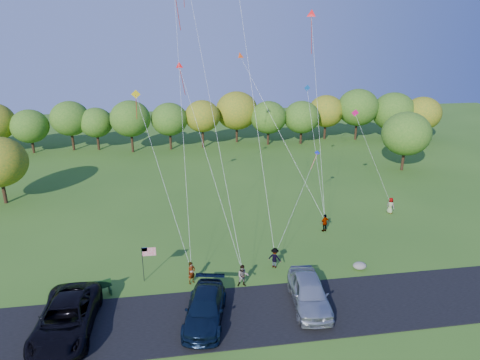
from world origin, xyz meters
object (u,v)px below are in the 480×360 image
object	(u,v)px
flyer_d	(325,223)
park_bench	(97,288)
minivan_dark	(66,319)
flyer_a	(191,273)
flyer_c	(275,258)
trash_barrel	(91,289)
minivan_navy	(205,309)
flyer_b	(243,276)
flyer_e	(390,206)
minivan_silver	(309,292)

from	to	relation	value
flyer_d	park_bench	bearing A→B (deg)	2.27
minivan_dark	flyer_a	xyz separation A→B (m)	(7.46, 4.18, -0.18)
flyer_c	trash_barrel	bearing A→B (deg)	40.82
trash_barrel	minivan_navy	bearing A→B (deg)	-28.05
minivan_navy	flyer_b	world-z (taller)	minivan_navy
flyer_a	flyer_b	distance (m)	3.61
flyer_a	trash_barrel	world-z (taller)	flyer_a
park_bench	trash_barrel	xyz separation A→B (m)	(-0.40, 0.21, -0.17)
flyer_a	park_bench	size ratio (longest dim) A/B	0.86
flyer_d	park_bench	distance (m)	19.65
flyer_e	trash_barrel	distance (m)	28.12
flyer_b	flyer_d	bearing A→B (deg)	44.41
flyer_c	park_bench	distance (m)	12.69
minivan_silver	flyer_c	xyz separation A→B (m)	(-1.08, 4.98, -0.20)
minivan_dark	trash_barrel	size ratio (longest dim) A/B	8.23
minivan_navy	flyer_c	xyz separation A→B (m)	(5.62, 5.46, -0.08)
minivan_navy	minivan_silver	bearing A→B (deg)	16.07
flyer_b	park_bench	world-z (taller)	flyer_b
flyer_d	flyer_e	world-z (taller)	flyer_d
flyer_a	flyer_e	size ratio (longest dim) A/B	1.05
minivan_dark	flyer_d	xyz separation A→B (m)	(19.48, 10.65, -0.19)
flyer_a	park_bench	world-z (taller)	flyer_a
park_bench	flyer_b	bearing A→B (deg)	-25.77
flyer_c	park_bench	size ratio (longest dim) A/B	0.83
minivan_navy	flyer_d	distance (m)	15.66
flyer_a	flyer_d	size ratio (longest dim) A/B	1.02
minivan_navy	park_bench	world-z (taller)	minivan_navy
flyer_a	flyer_c	distance (m)	6.35
park_bench	minivan_dark	bearing A→B (deg)	-131.19
flyer_e	park_bench	xyz separation A→B (m)	(-25.99, -9.91, -0.21)
park_bench	flyer_e	bearing A→B (deg)	-2.90
flyer_b	minivan_dark	bearing A→B (deg)	-159.91
flyer_c	flyer_e	distance (m)	15.71
flyer_c	flyer_e	world-z (taller)	flyer_c
flyer_c	flyer_e	size ratio (longest dim) A/B	1.00
flyer_a	park_bench	bearing A→B (deg)	146.74
minivan_silver	trash_barrel	distance (m)	14.48
minivan_navy	flyer_b	xyz separation A→B (m)	(2.87, 3.36, -0.06)
flyer_b	flyer_c	xyz separation A→B (m)	(2.75, 2.10, -0.02)
flyer_c	flyer_d	distance (m)	7.83
flyer_b	flyer_d	world-z (taller)	flyer_d
flyer_d	flyer_e	xyz separation A→B (m)	(7.65, 2.87, -0.02)
flyer_e	park_bench	size ratio (longest dim) A/B	0.82
minivan_navy	flyer_d	xyz separation A→B (m)	(11.40, 10.75, -0.06)
minivan_dark	park_bench	size ratio (longest dim) A/B	3.54
minivan_dark	minivan_navy	world-z (taller)	minivan_dark
flyer_a	park_bench	xyz separation A→B (m)	(-6.33, -0.58, -0.24)
minivan_dark	minivan_navy	xyz separation A→B (m)	(8.08, -0.10, -0.14)
minivan_silver	trash_barrel	size ratio (longest dim) A/B	6.65
minivan_navy	minivan_silver	distance (m)	6.71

